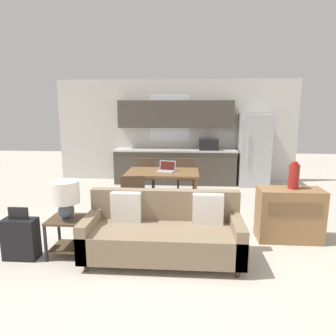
{
  "coord_description": "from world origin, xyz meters",
  "views": [
    {
      "loc": [
        0.37,
        -3.46,
        1.93
      ],
      "look_at": [
        0.01,
        1.5,
        0.95
      ],
      "focal_mm": 32.0,
      "sensor_mm": 36.0,
      "label": 1
    }
  ],
  "objects_px": {
    "laptop": "(167,169)",
    "side_table": "(67,230)",
    "dining_chair_near_left": "(133,194)",
    "suitcase": "(21,238)",
    "dining_table": "(163,175)",
    "credenza": "(289,215)",
    "refrigerator": "(253,150)",
    "vase": "(294,176)",
    "dining_chair_far_left": "(146,175)",
    "couch": "(163,233)",
    "dining_chair_far_right": "(186,175)",
    "table_lamp": "(65,196)"
  },
  "relations": [
    {
      "from": "side_table",
      "to": "table_lamp",
      "type": "height_order",
      "value": "table_lamp"
    },
    {
      "from": "dining_chair_far_right",
      "to": "dining_chair_near_left",
      "type": "bearing_deg",
      "value": -119.28
    },
    {
      "from": "table_lamp",
      "to": "vase",
      "type": "distance_m",
      "value": 3.21
    },
    {
      "from": "credenza",
      "to": "suitcase",
      "type": "distance_m",
      "value": 3.76
    },
    {
      "from": "side_table",
      "to": "dining_chair_far_left",
      "type": "distance_m",
      "value": 2.89
    },
    {
      "from": "dining_chair_far_left",
      "to": "laptop",
      "type": "xyz_separation_m",
      "value": [
        0.52,
        -0.77,
        0.29
      ]
    },
    {
      "from": "suitcase",
      "to": "side_table",
      "type": "bearing_deg",
      "value": 14.22
    },
    {
      "from": "table_lamp",
      "to": "suitcase",
      "type": "height_order",
      "value": "table_lamp"
    },
    {
      "from": "dining_table",
      "to": "vase",
      "type": "height_order",
      "value": "vase"
    },
    {
      "from": "dining_table",
      "to": "dining_chair_near_left",
      "type": "height_order",
      "value": "dining_chair_near_left"
    },
    {
      "from": "dining_chair_near_left",
      "to": "suitcase",
      "type": "bearing_deg",
      "value": 40.77
    },
    {
      "from": "refrigerator",
      "to": "laptop",
      "type": "height_order",
      "value": "refrigerator"
    },
    {
      "from": "refrigerator",
      "to": "dining_chair_near_left",
      "type": "height_order",
      "value": "refrigerator"
    },
    {
      "from": "dining_table",
      "to": "side_table",
      "type": "relative_size",
      "value": 2.69
    },
    {
      "from": "dining_chair_far_left",
      "to": "table_lamp",
      "type": "bearing_deg",
      "value": -103.63
    },
    {
      "from": "table_lamp",
      "to": "suitcase",
      "type": "relative_size",
      "value": 0.73
    },
    {
      "from": "refrigerator",
      "to": "couch",
      "type": "relative_size",
      "value": 0.9
    },
    {
      "from": "side_table",
      "to": "credenza",
      "type": "xyz_separation_m",
      "value": [
        3.11,
        0.69,
        0.05
      ]
    },
    {
      "from": "couch",
      "to": "dining_chair_far_left",
      "type": "distance_m",
      "value": 2.88
    },
    {
      "from": "refrigerator",
      "to": "laptop",
      "type": "xyz_separation_m",
      "value": [
        -2.07,
        -2.0,
        -0.11
      ]
    },
    {
      "from": "dining_chair_far_right",
      "to": "suitcase",
      "type": "bearing_deg",
      "value": -125.78
    },
    {
      "from": "credenza",
      "to": "vase",
      "type": "xyz_separation_m",
      "value": [
        0.03,
        0.03,
        0.58
      ]
    },
    {
      "from": "vase",
      "to": "suitcase",
      "type": "bearing_deg",
      "value": -166.79
    },
    {
      "from": "table_lamp",
      "to": "dining_chair_far_right",
      "type": "height_order",
      "value": "table_lamp"
    },
    {
      "from": "table_lamp",
      "to": "suitcase",
      "type": "distance_m",
      "value": 0.82
    },
    {
      "from": "laptop",
      "to": "dining_chair_far_left",
      "type": "bearing_deg",
      "value": 137.45
    },
    {
      "from": "dining_chair_far_left",
      "to": "dining_chair_near_left",
      "type": "height_order",
      "value": "same"
    },
    {
      "from": "couch",
      "to": "dining_chair_far_right",
      "type": "distance_m",
      "value": 2.85
    },
    {
      "from": "credenza",
      "to": "dining_chair_near_left",
      "type": "relative_size",
      "value": 1.09
    },
    {
      "from": "side_table",
      "to": "dining_chair_near_left",
      "type": "relative_size",
      "value": 0.61
    },
    {
      "from": "refrigerator",
      "to": "credenza",
      "type": "bearing_deg",
      "value": -92.39
    },
    {
      "from": "dining_chair_far_right",
      "to": "dining_chair_far_left",
      "type": "bearing_deg",
      "value": -178.54
    },
    {
      "from": "credenza",
      "to": "laptop",
      "type": "distance_m",
      "value": 2.39
    },
    {
      "from": "side_table",
      "to": "dining_chair_near_left",
      "type": "xyz_separation_m",
      "value": [
        0.67,
        1.24,
        0.15
      ]
    },
    {
      "from": "table_lamp",
      "to": "dining_chair_far_left",
      "type": "xyz_separation_m",
      "value": [
        0.63,
        2.85,
        -0.34
      ]
    },
    {
      "from": "dining_chair_far_right",
      "to": "couch",
      "type": "bearing_deg",
      "value": -95.74
    },
    {
      "from": "dining_chair_near_left",
      "to": "vase",
      "type": "bearing_deg",
      "value": 160.67
    },
    {
      "from": "refrigerator",
      "to": "dining_chair_far_right",
      "type": "height_order",
      "value": "refrigerator"
    },
    {
      "from": "laptop",
      "to": "side_table",
      "type": "bearing_deg",
      "value": -106.46
    },
    {
      "from": "dining_table",
      "to": "credenza",
      "type": "bearing_deg",
      "value": -33.7
    },
    {
      "from": "credenza",
      "to": "dining_chair_near_left",
      "type": "height_order",
      "value": "dining_chair_near_left"
    },
    {
      "from": "vase",
      "to": "suitcase",
      "type": "distance_m",
      "value": 3.87
    },
    {
      "from": "couch",
      "to": "side_table",
      "type": "relative_size",
      "value": 3.9
    },
    {
      "from": "dining_chair_far_left",
      "to": "dining_table",
      "type": "bearing_deg",
      "value": -61.57
    },
    {
      "from": "vase",
      "to": "dining_chair_far_left",
      "type": "xyz_separation_m",
      "value": [
        -2.48,
        2.09,
        -0.48
      ]
    },
    {
      "from": "couch",
      "to": "vase",
      "type": "bearing_deg",
      "value": 21.26
    },
    {
      "from": "table_lamp",
      "to": "dining_table",
      "type": "bearing_deg",
      "value": 62.41
    },
    {
      "from": "credenza",
      "to": "refrigerator",
      "type": "bearing_deg",
      "value": 87.61
    },
    {
      "from": "dining_chair_far_right",
      "to": "side_table",
      "type": "bearing_deg",
      "value": -119.09
    },
    {
      "from": "couch",
      "to": "dining_chair_far_right",
      "type": "bearing_deg",
      "value": 84.81
    }
  ]
}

